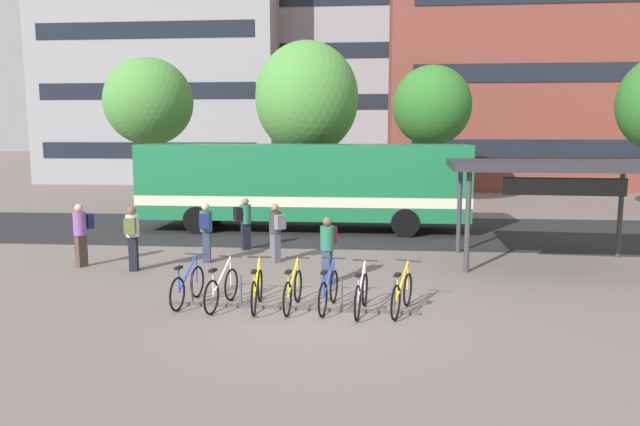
# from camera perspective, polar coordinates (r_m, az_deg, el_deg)

# --- Properties ---
(ground) EXTENTS (200.00, 200.00, 0.00)m
(ground) POSITION_cam_1_polar(r_m,az_deg,el_deg) (11.75, -0.06, -10.04)
(ground) COLOR #6B605B
(bus_lane_asphalt) EXTENTS (80.00, 7.20, 0.01)m
(bus_lane_asphalt) POSITION_cam_1_polar(r_m,az_deg,el_deg) (21.70, 2.40, -1.71)
(bus_lane_asphalt) COLOR #232326
(bus_lane_asphalt) RESTS_ON ground
(city_bus) EXTENTS (12.04, 2.64, 3.20)m
(city_bus) POSITION_cam_1_polar(r_m,az_deg,el_deg) (21.60, -1.48, 2.98)
(city_bus) COLOR #196B3D
(city_bus) RESTS_ON ground
(bike_rack) EXTENTS (5.27, 0.34, 0.70)m
(bike_rack) POSITION_cam_1_polar(r_m,az_deg,el_deg) (12.12, -2.89, -9.04)
(bike_rack) COLOR #47474C
(bike_rack) RESTS_ON ground
(parked_bicycle_blue_0) EXTENTS (0.52, 1.72, 0.99)m
(parked_bicycle_blue_0) POSITION_cam_1_polar(r_m,az_deg,el_deg) (12.72, -12.87, -7.03)
(parked_bicycle_blue_0) COLOR black
(parked_bicycle_blue_0) RESTS_ON ground
(parked_bicycle_white_1) EXTENTS (0.52, 1.71, 0.99)m
(parked_bicycle_white_1) POSITION_cam_1_polar(r_m,az_deg,el_deg) (12.35, -9.63, -7.39)
(parked_bicycle_white_1) COLOR black
(parked_bicycle_white_1) RESTS_ON ground
(parked_bicycle_yellow_2) EXTENTS (0.52, 1.72, 0.99)m
(parked_bicycle_yellow_2) POSITION_cam_1_polar(r_m,az_deg,el_deg) (12.17, -6.21, -7.55)
(parked_bicycle_yellow_2) COLOR black
(parked_bicycle_yellow_2) RESTS_ON ground
(parked_bicycle_yellow_3) EXTENTS (0.52, 1.72, 0.99)m
(parked_bicycle_yellow_3) POSITION_cam_1_polar(r_m,az_deg,el_deg) (12.08, -2.69, -7.63)
(parked_bicycle_yellow_3) COLOR black
(parked_bicycle_yellow_3) RESTS_ON ground
(parked_bicycle_blue_4) EXTENTS (0.52, 1.71, 0.99)m
(parked_bicycle_blue_4) POSITION_cam_1_polar(r_m,az_deg,el_deg) (12.03, 0.84, -7.69)
(parked_bicycle_blue_4) COLOR black
(parked_bicycle_blue_4) RESTS_ON ground
(parked_bicycle_silver_5) EXTENTS (0.52, 1.72, 0.99)m
(parked_bicycle_silver_5) POSITION_cam_1_polar(r_m,az_deg,el_deg) (11.83, 4.07, -7.98)
(parked_bicycle_silver_5) COLOR black
(parked_bicycle_silver_5) RESTS_ON ground
(parked_bicycle_yellow_6) EXTENTS (0.66, 1.67, 0.99)m
(parked_bicycle_yellow_6) POSITION_cam_1_polar(r_m,az_deg,el_deg) (11.93, 8.05, -7.91)
(parked_bicycle_yellow_6) COLOR black
(parked_bicycle_yellow_6) RESTS_ON ground
(transit_shelter) EXTENTS (5.56, 3.70, 2.84)m
(transit_shelter) POSITION_cam_1_polar(r_m,az_deg,el_deg) (16.94, 21.77, 4.07)
(transit_shelter) COLOR #38383D
(transit_shelter) RESTS_ON ground
(commuter_grey_pack_0) EXTENTS (0.58, 0.59, 1.66)m
(commuter_grey_pack_0) POSITION_cam_1_polar(r_m,az_deg,el_deg) (16.27, -4.36, -1.55)
(commuter_grey_pack_0) COLOR #565660
(commuter_grey_pack_0) RESTS_ON ground
(commuter_navy_pack_1) EXTENTS (0.39, 0.56, 1.68)m
(commuter_navy_pack_1) POSITION_cam_1_polar(r_m,az_deg,el_deg) (16.50, -11.14, -1.49)
(commuter_navy_pack_1) COLOR #2D3851
(commuter_navy_pack_1) RESTS_ON ground
(commuter_navy_pack_2) EXTENTS (0.53, 0.61, 1.72)m
(commuter_navy_pack_2) POSITION_cam_1_polar(r_m,az_deg,el_deg) (17.01, -22.40, -1.59)
(commuter_navy_pack_2) COLOR #47382D
(commuter_navy_pack_2) RESTS_ON ground
(commuter_red_pack_3) EXTENTS (0.43, 0.58, 1.63)m
(commuter_red_pack_3) POSITION_cam_1_polar(r_m,az_deg,el_deg) (13.94, 0.77, -3.17)
(commuter_red_pack_3) COLOR #2D3851
(commuter_red_pack_3) RESTS_ON ground
(commuter_olive_pack_4) EXTENTS (0.39, 0.56, 1.71)m
(commuter_olive_pack_4) POSITION_cam_1_polar(r_m,az_deg,el_deg) (15.97, -17.95, -1.97)
(commuter_olive_pack_4) COLOR black
(commuter_olive_pack_4) RESTS_ON ground
(commuter_black_pack_5) EXTENTS (0.60, 0.55, 1.63)m
(commuter_black_pack_5) POSITION_cam_1_polar(r_m,az_deg,el_deg) (18.11, -7.43, -0.69)
(commuter_black_pack_5) COLOR black
(commuter_black_pack_5) RESTS_ON ground
(street_tree_1) EXTENTS (4.23, 4.23, 7.20)m
(street_tree_1) POSITION_cam_1_polar(r_m,az_deg,el_deg) (29.60, -16.47, 10.42)
(street_tree_1) COLOR brown
(street_tree_1) RESTS_ON ground
(street_tree_2) EXTENTS (4.61, 4.61, 7.68)m
(street_tree_2) POSITION_cam_1_polar(r_m,az_deg,el_deg) (26.48, -1.29, 11.17)
(street_tree_2) COLOR brown
(street_tree_2) RESTS_ON ground
(street_tree_3) EXTENTS (3.81, 3.81, 6.89)m
(street_tree_3) POSITION_cam_1_polar(r_m,az_deg,el_deg) (29.28, 10.94, 10.28)
(street_tree_3) COLOR brown
(street_tree_3) RESTS_ON ground
(building_left_wing) EXTENTS (17.34, 10.38, 16.18)m
(building_left_wing) POSITION_cam_1_polar(r_m,az_deg,el_deg) (47.25, -14.45, 13.05)
(building_left_wing) COLOR gray
(building_left_wing) RESTS_ON ground
(building_right_wing) EXTENTS (21.19, 12.86, 17.85)m
(building_right_wing) POSITION_cam_1_polar(r_m,az_deg,el_deg) (44.25, 21.11, 14.24)
(building_right_wing) COLOR brown
(building_right_wing) RESTS_ON ground
(building_centre_block) EXTENTS (18.28, 13.53, 14.72)m
(building_centre_block) POSITION_cam_1_polar(r_m,az_deg,el_deg) (50.25, 1.61, 12.13)
(building_centre_block) COLOR gray
(building_centre_block) RESTS_ON ground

